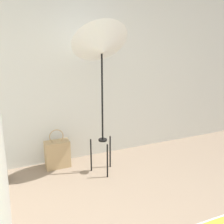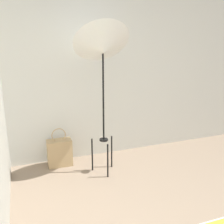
# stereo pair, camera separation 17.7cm
# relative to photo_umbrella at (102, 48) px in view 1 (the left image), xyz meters

# --- Properties ---
(wall_back) EXTENTS (8.00, 0.05, 2.60)m
(wall_back) POSITION_rel_photo_umbrella_xyz_m (0.01, 0.58, -0.33)
(wall_back) COLOR beige
(wall_back) RESTS_ON ground_plane
(photo_umbrella) EXTENTS (0.70, 0.61, 1.96)m
(photo_umbrella) POSITION_rel_photo_umbrella_xyz_m (0.00, 0.00, 0.00)
(photo_umbrella) COLOR black
(photo_umbrella) RESTS_ON ground_plane
(tote_bag) EXTENTS (0.34, 0.17, 0.56)m
(tote_bag) POSITION_rel_photo_umbrella_xyz_m (-0.53, 0.37, -1.43)
(tote_bag) COLOR tan
(tote_bag) RESTS_ON ground_plane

